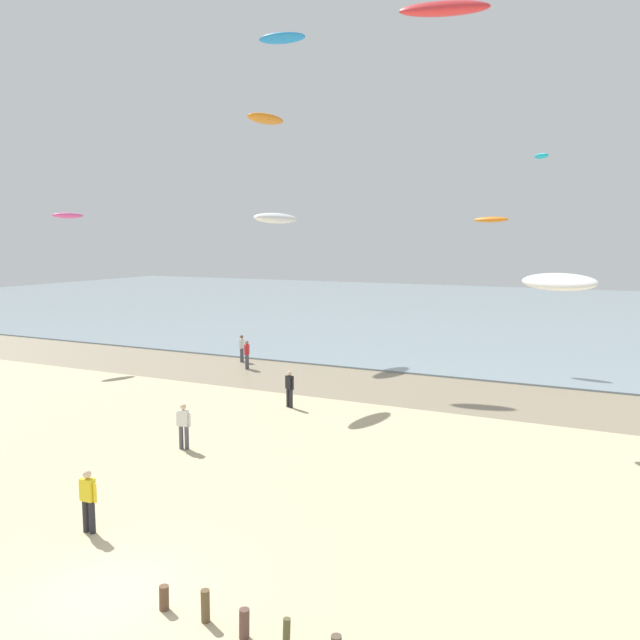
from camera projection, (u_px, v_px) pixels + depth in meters
The scene contains 16 objects.
ground_plane at pixel (107, 594), 14.17m from camera, with size 160.00×160.00×0.00m, color #C6B58C.
wet_sand_strip at pixel (413, 390), 33.30m from camera, with size 120.00×7.24×0.01m, color gray.
sea at pixel (528, 312), 67.70m from camera, with size 160.00×70.00×0.10m, color #7F939E.
person_nearest_camera at pixel (242, 347), 40.72m from camera, with size 0.30×0.56×1.71m.
person_mid_beach at pixel (184, 425), 23.81m from camera, with size 0.56×0.30×1.71m.
person_by_waterline at pixel (247, 354), 38.48m from camera, with size 0.31×0.55×1.71m.
person_left_flank at pixel (290, 388), 29.71m from camera, with size 0.54×0.34×1.71m.
person_right_flank at pixel (88, 499), 17.02m from camera, with size 0.57×0.24×1.71m.
kite_aloft_1 at pixel (559, 282), 24.18m from camera, with size 3.21×1.03×0.51m, color white.
kite_aloft_2 at pixel (276, 218), 31.86m from camera, with size 3.14×1.01×0.50m, color white.
kite_aloft_3 at pixel (541, 156), 51.61m from camera, with size 1.99×0.64×0.32m, color #19B2B7.
kite_aloft_4 at pixel (266, 119), 44.94m from camera, with size 3.41×1.09×0.55m, color orange.
kite_aloft_5 at pixel (282, 38), 39.33m from camera, with size 2.96×0.95×0.47m, color #2384D1.
kite_aloft_8 at pixel (444, 9), 23.15m from camera, with size 3.24×1.04×0.52m, color red.
kite_aloft_9 at pixel (68, 216), 40.26m from camera, with size 1.98×0.63×0.32m, color #E54C99.
kite_aloft_10 at pixel (491, 220), 39.22m from camera, with size 2.17×0.69×0.35m, color orange.
Camera 1 is at (10.04, -9.90, 7.72)m, focal length 36.37 mm.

